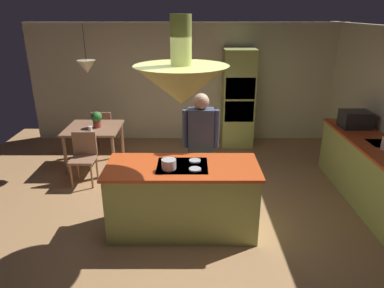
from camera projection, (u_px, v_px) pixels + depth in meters
The scene contains 15 objects.
ground at pixel (185, 220), 4.93m from camera, with size 8.16×8.16×0.00m, color #AD7F51.
wall_back at pixel (188, 83), 7.70m from camera, with size 6.80×0.10×2.55m, color beige.
kitchen_island at pixel (184, 198), 4.57m from camera, with size 1.95×0.84×0.96m.
counter_run_right at pixel (372, 172), 5.31m from camera, with size 0.73×2.53×0.94m.
oven_tower at pixel (240, 98), 7.40m from camera, with size 0.66×0.62×2.05m.
dining_table at pixel (96, 132), 6.48m from camera, with size 0.97×0.94×0.76m.
person_at_island at pixel (202, 143), 5.03m from camera, with size 0.53×0.23×1.71m.
range_hood at pixel (183, 83), 4.03m from camera, with size 1.10×1.10×1.00m.
pendant_light_over_table at pixel (89, 67), 6.05m from camera, with size 0.32×0.32×0.82m.
chair_facing_island at pixel (86, 154), 5.89m from camera, with size 0.40×0.40×0.87m.
chair_by_back_wall at pixel (105, 128), 7.18m from camera, with size 0.40×0.40×0.87m.
potted_plant_on_table at pixel (98, 118), 6.37m from camera, with size 0.20×0.20×0.30m.
cup_on_table at pixel (92, 129), 6.20m from camera, with size 0.07×0.07×0.09m, color white.
microwave_on_counter at pixel (357, 120), 5.79m from camera, with size 0.46×0.36×0.28m, color #232326.
cooking_pot_on_cooktop at pixel (170, 164), 4.26m from camera, with size 0.18×0.18×0.12m, color #B2B2B7.
Camera 1 is at (0.12, -4.22, 2.77)m, focal length 32.67 mm.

